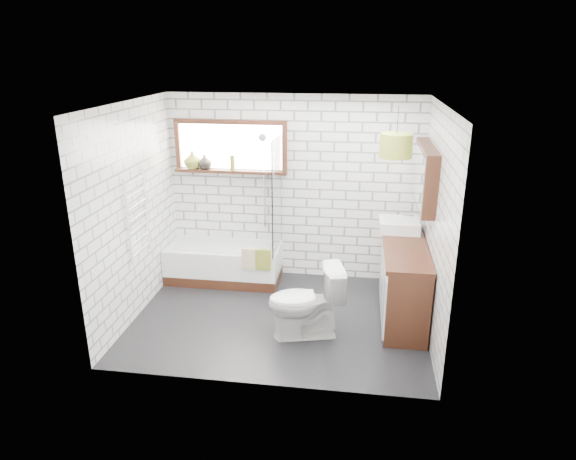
# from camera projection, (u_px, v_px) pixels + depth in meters

# --- Properties ---
(floor) EXTENTS (3.40, 2.60, 0.01)m
(floor) POSITION_uv_depth(u_px,v_px,m) (279.00, 318.00, 6.14)
(floor) COLOR black
(floor) RESTS_ON ground
(ceiling) EXTENTS (3.40, 2.60, 0.01)m
(ceiling) POSITION_uv_depth(u_px,v_px,m) (278.00, 103.00, 5.30)
(ceiling) COLOR white
(ceiling) RESTS_ON ground
(wall_back) EXTENTS (3.40, 0.01, 2.50)m
(wall_back) POSITION_uv_depth(u_px,v_px,m) (294.00, 189.00, 6.93)
(wall_back) COLOR white
(wall_back) RESTS_ON ground
(wall_front) EXTENTS (3.40, 0.01, 2.50)m
(wall_front) POSITION_uv_depth(u_px,v_px,m) (255.00, 264.00, 4.50)
(wall_front) COLOR white
(wall_front) RESTS_ON ground
(wall_left) EXTENTS (0.01, 2.60, 2.50)m
(wall_left) POSITION_uv_depth(u_px,v_px,m) (134.00, 212.00, 5.95)
(wall_left) COLOR white
(wall_left) RESTS_ON ground
(wall_right) EXTENTS (0.01, 2.60, 2.50)m
(wall_right) POSITION_uv_depth(u_px,v_px,m) (436.00, 226.00, 5.49)
(wall_right) COLOR white
(wall_right) RESTS_ON ground
(window) EXTENTS (1.52, 0.16, 0.68)m
(window) POSITION_uv_depth(u_px,v_px,m) (230.00, 147.00, 6.82)
(window) COLOR black
(window) RESTS_ON wall_back
(towel_radiator) EXTENTS (0.06, 0.52, 1.00)m
(towel_radiator) POSITION_uv_depth(u_px,v_px,m) (138.00, 216.00, 5.96)
(towel_radiator) COLOR white
(towel_radiator) RESTS_ON wall_left
(mirror_cabinet) EXTENTS (0.16, 1.20, 0.70)m
(mirror_cabinet) POSITION_uv_depth(u_px,v_px,m) (425.00, 176.00, 5.92)
(mirror_cabinet) COLOR black
(mirror_cabinet) RESTS_ON wall_right
(shower_riser) EXTENTS (0.02, 0.02, 1.30)m
(shower_riser) POSITION_uv_depth(u_px,v_px,m) (264.00, 181.00, 6.91)
(shower_riser) COLOR silver
(shower_riser) RESTS_ON wall_back
(bathtub) EXTENTS (1.53, 0.68, 0.50)m
(bathtub) POSITION_uv_depth(u_px,v_px,m) (224.00, 263.00, 7.07)
(bathtub) COLOR white
(bathtub) RESTS_ON floor
(shower_screen) EXTENTS (0.02, 0.72, 1.50)m
(shower_screen) POSITION_uv_depth(u_px,v_px,m) (277.00, 195.00, 6.64)
(shower_screen) COLOR white
(shower_screen) RESTS_ON bathtub
(towel_green) EXTENTS (0.20, 0.06, 0.28)m
(towel_green) POSITION_uv_depth(u_px,v_px,m) (263.00, 259.00, 6.60)
(towel_green) COLOR olive
(towel_green) RESTS_ON bathtub
(towel_beige) EXTENTS (0.22, 0.05, 0.28)m
(towel_beige) POSITION_uv_depth(u_px,v_px,m) (250.00, 259.00, 6.62)
(towel_beige) COLOR tan
(towel_beige) RESTS_ON bathtub
(vanity) EXTENTS (0.51, 1.57, 0.90)m
(vanity) POSITION_uv_depth(u_px,v_px,m) (404.00, 281.00, 6.06)
(vanity) COLOR black
(vanity) RESTS_ON floor
(basin) EXTENTS (0.49, 0.43, 0.14)m
(basin) POSITION_uv_depth(u_px,v_px,m) (399.00, 225.00, 6.36)
(basin) COLOR white
(basin) RESTS_ON vanity
(tap) EXTENTS (0.03, 0.03, 0.15)m
(tap) POSITION_uv_depth(u_px,v_px,m) (413.00, 222.00, 6.32)
(tap) COLOR silver
(tap) RESTS_ON vanity
(toilet) EXTENTS (0.65, 0.91, 0.83)m
(toilet) POSITION_uv_depth(u_px,v_px,m) (305.00, 302.00, 5.62)
(toilet) COLOR white
(toilet) RESTS_ON floor
(vase_olive) EXTENTS (0.26, 0.26, 0.24)m
(vase_olive) POSITION_uv_depth(u_px,v_px,m) (193.00, 161.00, 6.93)
(vase_olive) COLOR olive
(vase_olive) RESTS_ON window
(vase_dark) EXTENTS (0.21, 0.21, 0.20)m
(vase_dark) POSITION_uv_depth(u_px,v_px,m) (205.00, 163.00, 6.92)
(vase_dark) COLOR black
(vase_dark) RESTS_ON window
(bottle) EXTENTS (0.08, 0.08, 0.19)m
(bottle) POSITION_uv_depth(u_px,v_px,m) (233.00, 164.00, 6.86)
(bottle) COLOR olive
(bottle) RESTS_ON window
(pendant) EXTENTS (0.33, 0.33, 0.25)m
(pendant) POSITION_uv_depth(u_px,v_px,m) (396.00, 145.00, 5.26)
(pendant) COLOR olive
(pendant) RESTS_ON ceiling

